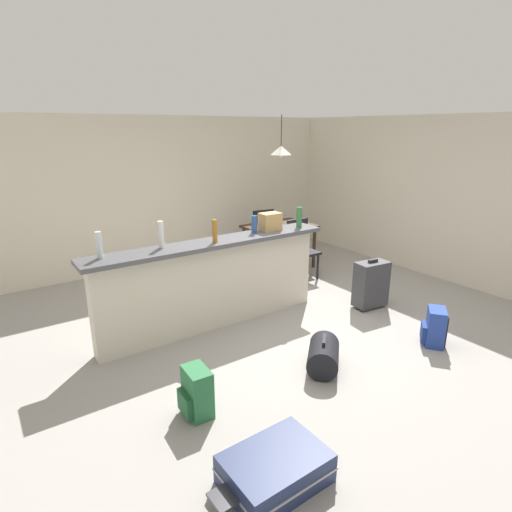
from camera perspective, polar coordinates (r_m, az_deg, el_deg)
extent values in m
cube|color=gray|center=(5.23, 3.94, -9.19)|extent=(13.00, 13.00, 0.05)
cube|color=beige|center=(7.39, -10.91, 8.74)|extent=(6.60, 0.10, 2.50)
cube|color=beige|center=(7.26, 21.96, 7.66)|extent=(0.10, 6.00, 2.50)
cube|color=beige|center=(4.93, -5.82, -4.21)|extent=(2.80, 0.20, 1.01)
cube|color=#4C4C51|center=(4.76, -6.01, 1.75)|extent=(2.96, 0.40, 0.05)
cylinder|color=silver|center=(4.36, -20.78, 1.42)|extent=(0.06, 0.06, 0.27)
cylinder|color=silver|center=(4.55, -12.94, 2.89)|extent=(0.06, 0.06, 0.29)
cylinder|color=#9E661E|center=(4.68, -5.69, 3.43)|extent=(0.06, 0.06, 0.26)
cylinder|color=#284C89|center=(5.09, -0.24, 4.39)|extent=(0.07, 0.07, 0.21)
cylinder|color=#2D6B38|center=(5.40, 5.97, 5.32)|extent=(0.07, 0.07, 0.26)
cube|color=tan|center=(5.23, 1.96, 4.75)|extent=(0.26, 0.18, 0.22)
cube|color=#332319|center=(6.97, 3.24, 4.08)|extent=(1.10, 0.80, 0.04)
cylinder|color=#332319|center=(6.52, 1.62, -0.20)|extent=(0.06, 0.06, 0.70)
cylinder|color=#332319|center=(7.12, 7.99, 1.14)|extent=(0.06, 0.06, 0.70)
cylinder|color=#332319|center=(7.05, -1.65, 1.15)|extent=(0.06, 0.06, 0.70)
cylinder|color=#332319|center=(7.61, 4.54, 2.31)|extent=(0.06, 0.06, 0.70)
cube|color=black|center=(6.55, 6.60, 0.50)|extent=(0.41, 0.41, 0.04)
cube|color=black|center=(6.61, 5.67, 3.04)|extent=(0.40, 0.04, 0.48)
cylinder|color=black|center=(6.40, 6.35, -2.00)|extent=(0.04, 0.04, 0.41)
cylinder|color=black|center=(6.60, 8.49, -1.48)|extent=(0.04, 0.04, 0.41)
cylinder|color=black|center=(6.64, 4.59, -1.25)|extent=(0.04, 0.04, 0.41)
cylinder|color=black|center=(6.83, 6.70, -0.77)|extent=(0.04, 0.04, 0.41)
cube|color=black|center=(7.53, 0.38, 2.83)|extent=(0.45, 0.45, 0.04)
cube|color=black|center=(7.32, 1.02, 4.49)|extent=(0.40, 0.09, 0.48)
cylinder|color=black|center=(7.80, 0.89, 1.62)|extent=(0.04, 0.04, 0.41)
cylinder|color=black|center=(7.66, -1.23, 1.33)|extent=(0.04, 0.04, 0.41)
cylinder|color=black|center=(7.53, 2.01, 1.04)|extent=(0.04, 0.04, 0.41)
cylinder|color=black|center=(7.38, -0.17, 0.73)|extent=(0.04, 0.04, 0.41)
cylinder|color=black|center=(6.82, 3.51, 16.79)|extent=(0.01, 0.01, 0.49)
cone|color=white|center=(6.83, 3.47, 14.31)|extent=(0.34, 0.34, 0.14)
sphere|color=white|center=(6.83, 3.45, 13.64)|extent=(0.07, 0.07, 0.07)
cube|color=#1E284C|center=(3.13, 2.66, -27.18)|extent=(0.69, 0.49, 0.22)
cube|color=gray|center=(3.13, 2.66, -27.18)|extent=(0.70, 0.50, 0.02)
cube|color=#2D2D33|center=(2.97, -4.58, -30.36)|extent=(0.14, 0.18, 0.02)
cylinder|color=black|center=(4.26, 9.25, -13.33)|extent=(0.55, 0.55, 0.30)
cube|color=black|center=(4.18, 9.37, -11.32)|extent=(0.17, 0.16, 0.04)
cube|color=#233D93|center=(5.01, 23.46, -8.95)|extent=(0.33, 0.31, 0.42)
cube|color=navy|center=(5.03, 22.11, -9.61)|extent=(0.21, 0.18, 0.19)
cube|color=black|center=(5.10, 24.49, -8.90)|extent=(0.04, 0.04, 0.36)
cube|color=black|center=(4.97, 24.67, -9.59)|extent=(0.04, 0.04, 0.36)
cube|color=#286B3D|center=(3.64, -8.05, -17.99)|extent=(0.19, 0.29, 0.42)
cube|color=#205530|center=(3.65, -9.67, -19.39)|extent=(0.07, 0.22, 0.19)
cube|color=black|center=(3.74, -7.03, -17.30)|extent=(0.03, 0.04, 0.36)
cube|color=black|center=(3.63, -6.05, -18.40)|extent=(0.03, 0.04, 0.36)
cube|color=#38383D|center=(5.69, 15.54, -3.71)|extent=(0.46, 0.29, 0.60)
cylinder|color=black|center=(5.92, 16.66, -6.09)|extent=(0.06, 0.04, 0.06)
cylinder|color=black|center=(5.67, 13.89, -6.89)|extent=(0.06, 0.04, 0.06)
cube|color=#232328|center=(5.58, 15.80, -0.64)|extent=(0.14, 0.06, 0.04)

